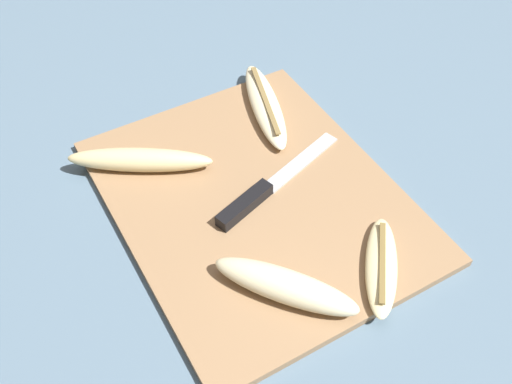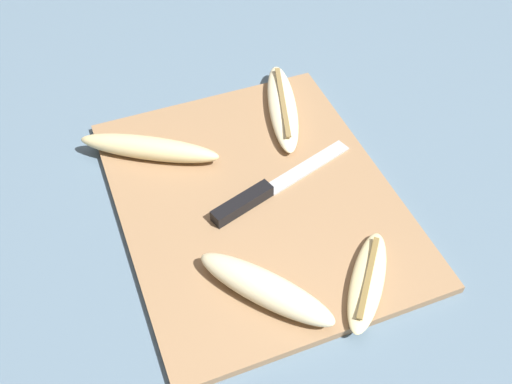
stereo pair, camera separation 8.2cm
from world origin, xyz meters
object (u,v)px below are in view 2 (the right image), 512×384
banana_pale_long (265,288)px  knife (258,195)px  banana_bright_far (282,107)px  banana_ripe_center (149,148)px  banana_soft_right (367,281)px

banana_pale_long → knife: bearing=161.9°
banana_bright_far → banana_ripe_center: bearing=-84.6°
banana_ripe_center → banana_bright_far: bearing=95.4°
banana_soft_right → banana_ripe_center: 0.37m
banana_pale_long → banana_soft_right: banana_pale_long is taller
banana_pale_long → banana_ripe_center: size_ratio=0.87×
knife → banana_bright_far: size_ratio=1.12×
banana_bright_far → banana_ripe_center: size_ratio=1.07×
knife → banana_ripe_center: bearing=-156.8°
knife → banana_pale_long: size_ratio=1.38×
banana_pale_long → banana_bright_far: banana_pale_long is taller
banana_bright_far → banana_ripe_center: 0.22m
banana_soft_right → banana_ripe_center: banana_ripe_center is taller
banana_ripe_center → knife: bearing=41.0°
knife → banana_bright_far: (-0.15, 0.10, 0.00)m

